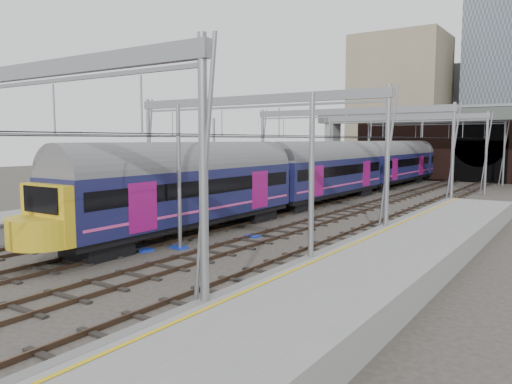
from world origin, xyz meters
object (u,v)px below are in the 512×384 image
Objects in this scene: relay_cabinet at (69,223)px; train_second at (304,171)px; train_main at (367,167)px; signal_near_left at (61,193)px.

train_second is at bearing 76.97° from relay_cabinet.
train_main is 56.60× the size of relay_cabinet.
signal_near_left reaches higher than relay_cabinet.
train_main reaches higher than relay_cabinet.
signal_near_left is (-2.60, -32.82, 0.13)m from train_main.
train_second is at bearing -125.58° from train_main.
relay_cabinet is (-3.20, 2.63, -2.16)m from signal_near_left.
train_second is (-4.00, -5.59, -0.26)m from train_main.
train_second is 27.27m from signal_near_left.
relay_cabinet is (-5.80, -30.20, -2.03)m from train_main.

